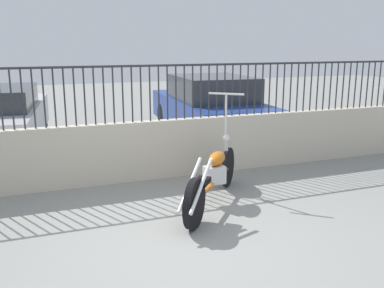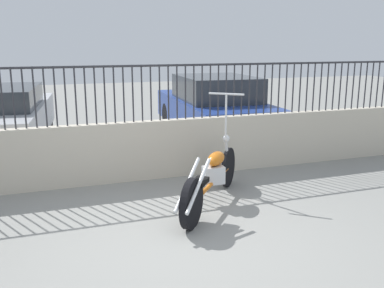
# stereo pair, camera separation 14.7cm
# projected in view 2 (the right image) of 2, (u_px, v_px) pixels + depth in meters

# --- Properties ---
(ground_plane) EXTENTS (40.00, 40.00, 0.00)m
(ground_plane) POSITION_uv_depth(u_px,v_px,m) (188.00, 242.00, 4.74)
(ground_plane) COLOR gray
(low_wall) EXTENTS (10.59, 0.18, 0.95)m
(low_wall) POSITION_uv_depth(u_px,v_px,m) (139.00, 151.00, 6.83)
(low_wall) COLOR beige
(low_wall) RESTS_ON ground_plane
(fence_railing) EXTENTS (10.59, 0.04, 0.88)m
(fence_railing) POSITION_uv_depth(u_px,v_px,m) (137.00, 86.00, 6.60)
(fence_railing) COLOR #2D2D33
(fence_railing) RESTS_ON low_wall
(motorcycle_orange) EXTENTS (1.54, 1.84, 1.46)m
(motorcycle_orange) POSITION_uv_depth(u_px,v_px,m) (210.00, 178.00, 5.68)
(motorcycle_orange) COLOR black
(motorcycle_orange) RESTS_ON ground_plane
(car_blue) EXTENTS (2.01, 4.53, 1.43)m
(car_blue) POSITION_uv_depth(u_px,v_px,m) (213.00, 107.00, 9.91)
(car_blue) COLOR black
(car_blue) RESTS_ON ground_plane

